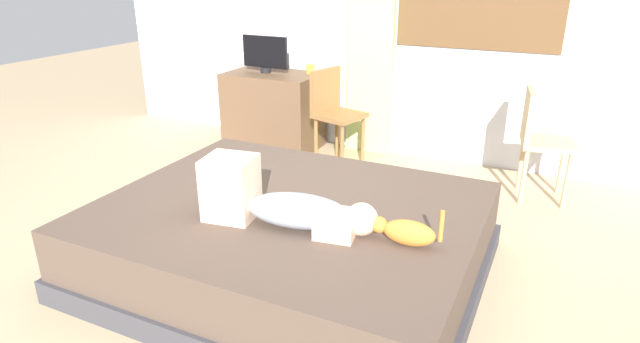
{
  "coord_description": "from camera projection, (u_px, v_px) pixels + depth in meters",
  "views": [
    {
      "loc": [
        1.39,
        -2.24,
        1.74
      ],
      "look_at": [
        0.15,
        0.35,
        0.59
      ],
      "focal_mm": 29.53,
      "sensor_mm": 36.0,
      "label": 1
    }
  ],
  "objects": [
    {
      "name": "ground_plane",
      "position": [
        271.0,
        282.0,
        3.07
      ],
      "size": [
        16.0,
        16.0,
        0.0
      ],
      "primitive_type": "plane",
      "color": "tan"
    },
    {
      "name": "cat",
      "position": [
        406.0,
        231.0,
        2.57
      ],
      "size": [
        0.36,
        0.12,
        0.21
      ],
      "color": "#C67A2D",
      "rests_on": "bed"
    },
    {
      "name": "chair_by_desk",
      "position": [
        334.0,
        109.0,
        4.73
      ],
      "size": [
        0.47,
        0.47,
        0.86
      ],
      "color": "brown",
      "rests_on": "ground"
    },
    {
      "name": "bed",
      "position": [
        290.0,
        239.0,
        3.1
      ],
      "size": [
        2.17,
        1.77,
        0.44
      ],
      "color": "#38383D",
      "rests_on": "ground"
    },
    {
      "name": "tv_monitor",
      "position": [
        265.0,
        54.0,
        5.04
      ],
      "size": [
        0.48,
        0.1,
        0.35
      ],
      "color": "black",
      "rests_on": "desk"
    },
    {
      "name": "desk",
      "position": [
        273.0,
        110.0,
        5.22
      ],
      "size": [
        0.9,
        0.56,
        0.74
      ],
      "color": "brown",
      "rests_on": "ground"
    },
    {
      "name": "cup",
      "position": [
        311.0,
        69.0,
        5.06
      ],
      "size": [
        0.08,
        0.08,
        0.09
      ],
      "primitive_type": "cylinder",
      "color": "gold",
      "rests_on": "desk"
    },
    {
      "name": "person_lying",
      "position": [
        280.0,
        203.0,
        2.76
      ],
      "size": [
        0.94,
        0.38,
        0.34
      ],
      "color": "#8C939E",
      "rests_on": "bed"
    },
    {
      "name": "chair_spare",
      "position": [
        539.0,
        136.0,
        4.0
      ],
      "size": [
        0.44,
        0.44,
        0.86
      ],
      "color": "tan",
      "rests_on": "ground"
    },
    {
      "name": "curtain_left",
      "position": [
        371.0,
        24.0,
        4.78
      ],
      "size": [
        0.44,
        0.06,
        2.42
      ],
      "primitive_type": "cube",
      "color": "#ADCC75",
      "rests_on": "ground"
    }
  ]
}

